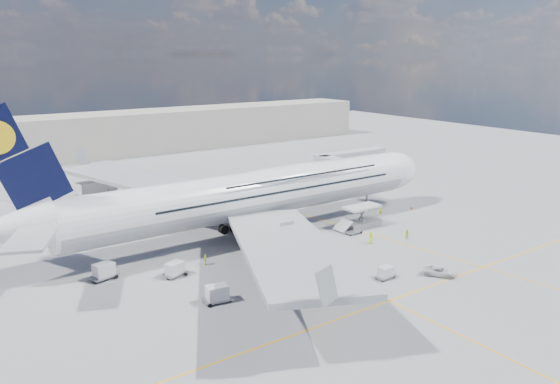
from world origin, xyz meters
TOP-DOWN VIEW (x-y plane):
  - ground at (0.00, 0.00)m, footprint 300.00×300.00m
  - taxi_line_main at (0.00, 0.00)m, footprint 0.25×220.00m
  - taxi_line_cross at (0.00, -20.00)m, footprint 120.00×0.25m
  - taxi_line_diag at (14.00, 10.00)m, footprint 14.16×99.06m
  - airliner at (0.26, 10.00)m, footprint 77.26×79.15m
  - jet_bridge at (29.81, 20.94)m, footprint 18.80×12.10m
  - cargo_loader at (16.82, 2.89)m, footprint 8.53×3.20m
  - terminal at (0.00, 95.00)m, footprint 180.00×16.00m
  - tree_line at (40.00, 140.00)m, footprint 160.00×6.00m
  - dolly_row_a at (-17.00, -8.66)m, footprint 3.59×2.28m
  - dolly_row_b at (-6.29, -8.44)m, footprint 3.52×2.35m
  - dolly_row_c at (-17.78, 1.40)m, footprint 3.48×2.72m
  - dolly_back at (-25.71, 5.82)m, footprint 3.75×2.59m
  - dolly_nose_far at (4.31, -15.04)m, footprint 2.73×1.62m
  - dolly_nose_near at (13.41, 0.94)m, footprint 2.96×1.79m
  - baggage_tug at (-5.34, -11.19)m, footprint 3.17×1.84m
  - catering_truck_inner at (-12.60, 35.40)m, footprint 6.54×4.00m
  - catering_truck_outer at (-15.00, 43.88)m, footprint 7.80×3.86m
  - service_van at (10.94, -18.47)m, footprint 4.01×4.60m
  - crew_nose at (24.50, 5.88)m, footprint 0.70×0.49m
  - crew_loader at (18.21, -6.19)m, footprint 1.07×1.02m
  - crew_wing at (-12.64, 2.72)m, footprint 0.72×1.00m
  - crew_van at (12.43, -3.99)m, footprint 0.70×0.99m
  - crew_tug at (-4.36, -5.66)m, footprint 1.06×0.72m
  - cone_nose at (32.34, 5.45)m, footprint 0.48×0.48m
  - cone_wing_left_inner at (-11.78, 24.81)m, footprint 0.40×0.40m
  - cone_wing_left_outer at (-11.59, 34.41)m, footprint 0.39×0.39m
  - cone_wing_right_inner at (-1.38, -8.57)m, footprint 0.42×0.42m
  - cone_wing_right_outer at (-8.39, -10.06)m, footprint 0.48×0.48m

SIDE VIEW (x-z plane):
  - ground at x=0.00m, z-range 0.00..0.00m
  - taxi_line_main at x=0.00m, z-range 0.00..0.01m
  - taxi_line_cross at x=0.00m, z-range 0.00..0.01m
  - taxi_line_diag at x=14.00m, z-range 0.00..0.01m
  - cone_wing_left_outer at x=-11.59m, z-range -0.01..0.49m
  - cone_wing_left_inner at x=-11.78m, z-range -0.01..0.49m
  - cone_wing_right_inner at x=-1.38m, z-range -0.01..0.53m
  - cone_nose at x=32.34m, z-range -0.01..0.60m
  - cone_wing_right_outer at x=-8.39m, z-range -0.01..0.60m
  - dolly_nose_near at x=13.41m, z-range 0.11..0.53m
  - service_van at x=10.94m, z-range 0.00..1.18m
  - crew_tug at x=-4.36m, z-range 0.00..1.51m
  - crew_wing at x=-12.64m, z-range 0.00..1.58m
  - baggage_tug at x=-5.34m, z-range -0.11..1.76m
  - crew_loader at x=18.21m, z-range 0.00..1.74m
  - dolly_nose_far at x=4.31m, z-range 0.06..1.72m
  - crew_nose at x=24.50m, z-range 0.00..1.81m
  - crew_van at x=12.43m, z-range 0.00..1.90m
  - dolly_row_c at x=-17.78m, z-range 0.07..2.03m
  - dolly_row_b at x=-6.29m, z-range 0.08..2.12m
  - dolly_row_a at x=-17.00m, z-range 0.08..2.21m
  - dolly_back at x=-25.71m, z-range 0.08..2.24m
  - cargo_loader at x=16.82m, z-range -0.59..3.09m
  - catering_truck_inner at x=-12.60m, z-range -0.10..3.54m
  - catering_truck_outer at x=-15.00m, z-range -0.16..4.30m
  - tree_line at x=40.00m, z-range 0.00..8.00m
  - terminal at x=0.00m, z-range 0.00..12.00m
  - jet_bridge at x=29.81m, z-range 2.60..11.10m
  - airliner at x=0.26m, z-range -4.98..18.72m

